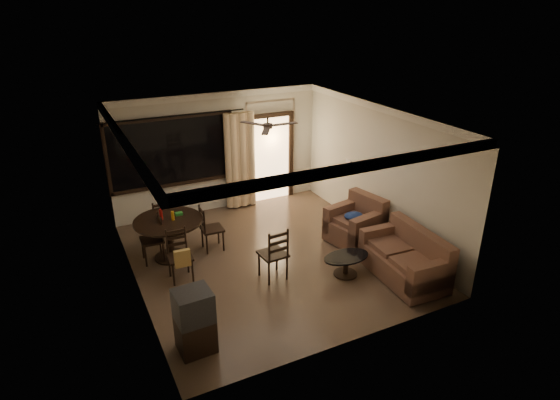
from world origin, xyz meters
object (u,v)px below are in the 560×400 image
armchair (357,224)px  side_chair (273,263)px  dining_chair_north (163,228)px  dining_chair_south (181,264)px  dining_chair_west (154,247)px  tv_cabinet (195,321)px  sofa (406,260)px  coffee_table (346,262)px  dining_table (169,228)px  dining_chair_east (212,236)px

armchair → side_chair: (-2.17, -0.51, -0.09)m
dining_chair_north → armchair: armchair is taller
dining_chair_south → dining_chair_west: bearing=110.4°
dining_chair_west → tv_cabinet: bearing=1.9°
sofa → armchair: bearing=94.1°
armchair → coffee_table: bearing=-143.8°
tv_cabinet → coffee_table: 3.15m
dining_table → dining_chair_south: dining_table is taller
dining_chair_east → dining_chair_north: bearing=46.8°
coffee_table → dining_chair_north: bearing=133.5°
coffee_table → dining_chair_west: bearing=145.7°
dining_chair_north → armchair: size_ratio=0.85×
tv_cabinet → sofa: 4.00m
dining_table → tv_cabinet: 2.80m
armchair → side_chair: 2.23m
dining_chair_west → dining_chair_south: same height
sofa → side_chair: 2.41m
dining_chair_north → coffee_table: (2.69, -2.83, -0.02)m
dining_chair_north → tv_cabinet: size_ratio=0.97×
tv_cabinet → dining_chair_south: bearing=78.8°
sofa → dining_chair_west: bearing=150.4°
dining_table → dining_chair_west: 0.49m
dining_table → dining_chair_south: 0.92m
dining_chair_west → sofa: dining_chair_west is taller
dining_chair_east → dining_table: bearing=89.9°
tv_cabinet → coffee_table: size_ratio=1.10×
dining_chair_north → tv_cabinet: 3.58m
dining_chair_west → dining_chair_north: same height
sofa → coffee_table: sofa is taller
dining_chair_north → side_chair: 2.75m
tv_cabinet → dining_chair_north: bearing=82.0°
dining_chair_west → tv_cabinet: size_ratio=0.97×
dining_chair_east → armchair: (2.81, -1.01, 0.11)m
side_chair → tv_cabinet: bearing=29.9°
dining_table → dining_chair_east: bearing=-2.2°
armchair → coffee_table: size_ratio=1.25×
dining_chair_east → side_chair: bearing=-154.9°
dining_chair_south → coffee_table: dining_chair_south is taller
dining_table → dining_chair_west: (-0.33, 0.03, -0.36)m
tv_cabinet → armchair: (3.99, 1.73, -0.10)m
dining_chair_east → sofa: (2.83, -2.55, 0.07)m
dining_chair_south → sofa: 4.08m
dining_table → dining_chair_east: size_ratio=1.38×
dining_chair_east → tv_cabinet: 2.99m
armchair → side_chair: size_ratio=1.08×
coffee_table → side_chair: (-1.24, 0.49, 0.05)m
dining_chair_west → sofa: size_ratio=0.55×
dining_chair_north → side_chair: (1.45, -2.34, 0.03)m
dining_chair_west → dining_chair_north: bearing=157.0°
dining_chair_north → tv_cabinet: (-0.36, -3.56, 0.21)m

